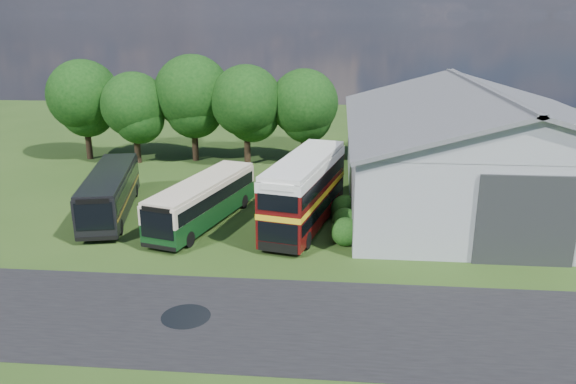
# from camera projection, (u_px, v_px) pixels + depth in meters

# --- Properties ---
(ground) EXTENTS (120.00, 120.00, 0.00)m
(ground) POSITION_uv_depth(u_px,v_px,m) (232.00, 287.00, 27.65)
(ground) COLOR #223D13
(ground) RESTS_ON ground
(asphalt_road) EXTENTS (60.00, 8.00, 0.02)m
(asphalt_road) POSITION_uv_depth(u_px,v_px,m) (287.00, 322.00, 24.54)
(asphalt_road) COLOR black
(asphalt_road) RESTS_ON ground
(puddle) EXTENTS (2.20, 2.20, 0.01)m
(puddle) POSITION_uv_depth(u_px,v_px,m) (186.00, 317.00, 24.93)
(puddle) COLOR black
(puddle) RESTS_ON ground
(storage_shed) EXTENTS (18.80, 24.80, 8.15)m
(storage_shed) POSITION_uv_depth(u_px,v_px,m) (477.00, 141.00, 40.30)
(storage_shed) COLOR gray
(storage_shed) RESTS_ON ground
(tree_left_a) EXTENTS (6.46, 6.46, 9.12)m
(tree_left_a) POSITION_uv_depth(u_px,v_px,m) (84.00, 96.00, 50.69)
(tree_left_a) COLOR black
(tree_left_a) RESTS_ON ground
(tree_left_b) EXTENTS (5.78, 5.78, 8.16)m
(tree_left_b) POSITION_uv_depth(u_px,v_px,m) (134.00, 105.00, 49.50)
(tree_left_b) COLOR black
(tree_left_b) RESTS_ON ground
(tree_mid) EXTENTS (6.80, 6.80, 9.60)m
(tree_mid) POSITION_uv_depth(u_px,v_px,m) (193.00, 93.00, 50.03)
(tree_mid) COLOR black
(tree_mid) RESTS_ON ground
(tree_right_a) EXTENTS (6.26, 6.26, 8.83)m
(tree_right_a) POSITION_uv_depth(u_px,v_px,m) (246.00, 101.00, 48.80)
(tree_right_a) COLOR black
(tree_right_a) RESTS_ON ground
(tree_right_b) EXTENTS (5.98, 5.98, 8.45)m
(tree_right_b) POSITION_uv_depth(u_px,v_px,m) (304.00, 103.00, 49.21)
(tree_right_b) COLOR black
(tree_right_b) RESTS_ON ground
(shrub_front) EXTENTS (1.70, 1.70, 1.70)m
(shrub_front) POSITION_uv_depth(u_px,v_px,m) (345.00, 244.00, 32.87)
(shrub_front) COLOR #194714
(shrub_front) RESTS_ON ground
(shrub_mid) EXTENTS (1.60, 1.60, 1.60)m
(shrub_mid) POSITION_uv_depth(u_px,v_px,m) (345.00, 232.00, 34.77)
(shrub_mid) COLOR #194714
(shrub_mid) RESTS_ON ground
(shrub_back) EXTENTS (1.80, 1.80, 1.80)m
(shrub_back) POSITION_uv_depth(u_px,v_px,m) (344.00, 220.00, 36.67)
(shrub_back) COLOR #194714
(shrub_back) RESTS_ON ground
(bus_green_single) EXTENTS (5.17, 10.72, 2.88)m
(bus_green_single) POSITION_uv_depth(u_px,v_px,m) (203.00, 201.00, 35.66)
(bus_green_single) COLOR black
(bus_green_single) RESTS_ON ground
(bus_maroon_double) EXTENTS (4.95, 10.80, 4.50)m
(bus_maroon_double) POSITION_uv_depth(u_px,v_px,m) (305.00, 192.00, 35.09)
(bus_maroon_double) COLOR black
(bus_maroon_double) RESTS_ON ground
(bus_dark_single) EXTENTS (4.79, 11.03, 2.96)m
(bus_dark_single) POSITION_uv_depth(u_px,v_px,m) (110.00, 192.00, 37.24)
(bus_dark_single) COLOR black
(bus_dark_single) RESTS_ON ground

